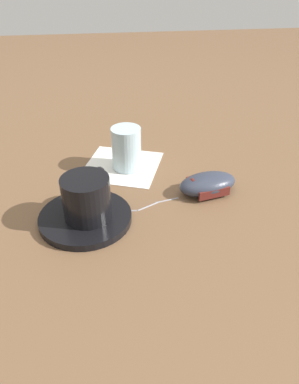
{
  "coord_description": "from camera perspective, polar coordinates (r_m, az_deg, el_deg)",
  "views": [
    {
      "loc": [
        -0.07,
        -0.6,
        0.4
      ],
      "look_at": [
        0.0,
        -0.05,
        0.03
      ],
      "focal_mm": 35.0,
      "sensor_mm": 36.0,
      "label": 1
    }
  ],
  "objects": [
    {
      "name": "computer_mouse",
      "position": [
        0.72,
        8.83,
        1.25
      ],
      "size": [
        0.12,
        0.09,
        0.04
      ],
      "color": "#2D3342",
      "rests_on": "ground"
    },
    {
      "name": "drinking_glass",
      "position": [
        0.78,
        -3.54,
        6.68
      ],
      "size": [
        0.06,
        0.06,
        0.09
      ],
      "primitive_type": "cylinder",
      "color": "silver",
      "rests_on": "napkin_under_glass"
    },
    {
      "name": "coffee_cup",
      "position": [
        0.63,
        -9.49,
        -0.75
      ],
      "size": [
        0.08,
        0.11,
        0.07
      ],
      "color": "black",
      "rests_on": "saucer"
    },
    {
      "name": "ground_plane",
      "position": [
        0.73,
        -0.79,
        0.21
      ],
      "size": [
        3.0,
        3.0,
        0.0
      ],
      "primitive_type": "plane",
      "color": "brown"
    },
    {
      "name": "mouse_cable",
      "position": [
        0.68,
        -4.02,
        -2.23
      ],
      "size": [
        0.21,
        0.04,
        0.0
      ],
      "color": "gray",
      "rests_on": "ground"
    },
    {
      "name": "napkin_under_glass",
      "position": [
        0.81,
        -4.23,
        4.03
      ],
      "size": [
        0.2,
        0.2,
        0.0
      ],
      "primitive_type": "cube",
      "rotation": [
        0.0,
        0.0,
        -0.35
      ],
      "color": "silver",
      "rests_on": "ground"
    },
    {
      "name": "saucer",
      "position": [
        0.66,
        -9.73,
        -3.88
      ],
      "size": [
        0.16,
        0.16,
        0.01
      ],
      "primitive_type": "cylinder",
      "color": "black",
      "rests_on": "ground"
    }
  ]
}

